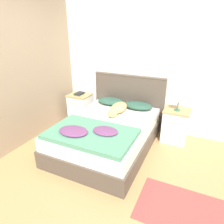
# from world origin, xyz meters

# --- Properties ---
(ground_plane) EXTENTS (16.00, 16.00, 0.00)m
(ground_plane) POSITION_xyz_m (0.00, 0.00, 0.00)
(ground_plane) COLOR tan
(wall_back) EXTENTS (9.00, 0.06, 2.55)m
(wall_back) POSITION_xyz_m (0.00, 2.13, 1.27)
(wall_back) COLOR silver
(wall_back) RESTS_ON ground_plane
(wall_side_left) EXTENTS (0.06, 3.10, 2.55)m
(wall_side_left) POSITION_xyz_m (-1.57, 1.05, 1.27)
(wall_side_left) COLOR gray
(wall_side_left) RESTS_ON ground_plane
(bed) EXTENTS (1.43, 1.97, 0.50)m
(bed) POSITION_xyz_m (-0.11, 1.05, 0.25)
(bed) COLOR #4C4238
(bed) RESTS_ON ground_plane
(headboard) EXTENTS (1.51, 0.06, 1.10)m
(headboard) POSITION_xyz_m (-0.11, 2.06, 0.57)
(headboard) COLOR #4C4238
(headboard) RESTS_ON ground_plane
(nightstand_left) EXTENTS (0.46, 0.43, 0.62)m
(nightstand_left) POSITION_xyz_m (-1.15, 1.79, 0.31)
(nightstand_left) COLOR white
(nightstand_left) RESTS_ON ground_plane
(nightstand_right) EXTENTS (0.46, 0.43, 0.62)m
(nightstand_right) POSITION_xyz_m (0.92, 1.79, 0.31)
(nightstand_right) COLOR white
(nightstand_right) RESTS_ON ground_plane
(pillow_left) EXTENTS (0.57, 0.34, 0.14)m
(pillow_left) POSITION_xyz_m (-0.41, 1.81, 0.57)
(pillow_left) COLOR #284C3D
(pillow_left) RESTS_ON bed
(pillow_right) EXTENTS (0.57, 0.34, 0.14)m
(pillow_right) POSITION_xyz_m (0.18, 1.81, 0.57)
(pillow_right) COLOR #284C3D
(pillow_right) RESTS_ON bed
(quilt) EXTENTS (1.28, 0.82, 0.12)m
(quilt) POSITION_xyz_m (-0.12, 0.51, 0.54)
(quilt) COLOR #4C8466
(quilt) RESTS_ON bed
(dog) EXTENTS (0.27, 0.71, 0.17)m
(dog) POSITION_xyz_m (-0.10, 1.48, 0.58)
(dog) COLOR tan
(dog) RESTS_ON bed
(book_stack) EXTENTS (0.17, 0.23, 0.05)m
(book_stack) POSITION_xyz_m (-1.14, 1.77, 0.65)
(book_stack) COLOR #337547
(book_stack) RESTS_ON nightstand_left
(table_lamp) EXTENTS (0.19, 0.19, 0.30)m
(table_lamp) POSITION_xyz_m (0.92, 1.76, 0.85)
(table_lamp) COLOR #336B4C
(table_lamp) RESTS_ON nightstand_right
(rug) EXTENTS (1.18, 0.72, 0.00)m
(rug) POSITION_xyz_m (1.35, 0.21, 0.00)
(rug) COLOR #93423D
(rug) RESTS_ON ground_plane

